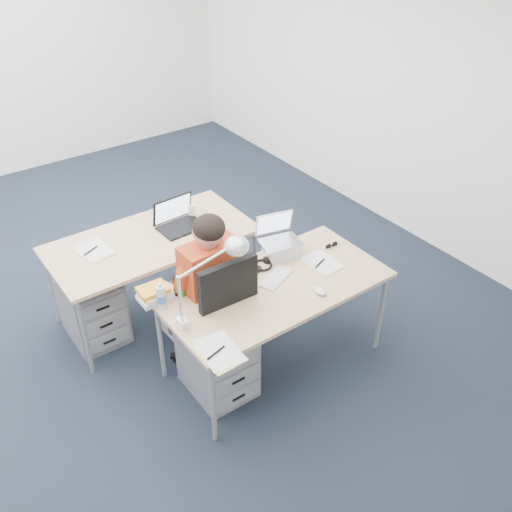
# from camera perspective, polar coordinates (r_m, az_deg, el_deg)

# --- Properties ---
(floor) EXTENTS (7.00, 7.00, 0.00)m
(floor) POSITION_cam_1_polar(r_m,az_deg,el_deg) (4.81, -12.31, -7.24)
(floor) COLOR black
(floor) RESTS_ON ground
(room) EXTENTS (6.02, 7.02, 2.80)m
(room) POSITION_cam_1_polar(r_m,az_deg,el_deg) (3.91, -15.42, 11.85)
(room) COLOR white
(room) RESTS_ON ground
(desk_near) EXTENTS (1.60, 0.80, 0.73)m
(desk_near) POSITION_cam_1_polar(r_m,az_deg,el_deg) (4.00, 1.91, -3.46)
(desk_near) COLOR tan
(desk_near) RESTS_ON ground
(desk_far) EXTENTS (1.60, 0.80, 0.73)m
(desk_far) POSITION_cam_1_polar(r_m,az_deg,el_deg) (4.57, -10.40, 1.31)
(desk_far) COLOR tan
(desk_far) RESTS_ON ground
(office_chair) EXTENTS (0.69, 0.69, 1.05)m
(office_chair) POSITION_cam_1_polar(r_m,az_deg,el_deg) (4.23, -3.93, -7.89)
(office_chair) COLOR black
(office_chair) RESTS_ON ground
(seated_person) EXTENTS (0.41, 0.72, 1.28)m
(seated_person) POSITION_cam_1_polar(r_m,az_deg,el_deg) (4.13, -5.52, -3.01)
(seated_person) COLOR #AC3718
(seated_person) RESTS_ON ground
(drawer_pedestal_near) EXTENTS (0.40, 0.50, 0.55)m
(drawer_pedestal_near) POSITION_cam_1_polar(r_m,az_deg,el_deg) (4.08, -3.89, -10.24)
(drawer_pedestal_near) COLOR gray
(drawer_pedestal_near) RESTS_ON ground
(drawer_pedestal_far) EXTENTS (0.40, 0.50, 0.55)m
(drawer_pedestal_far) POSITION_cam_1_polar(r_m,az_deg,el_deg) (4.67, -16.01, -5.01)
(drawer_pedestal_far) COLOR gray
(drawer_pedestal_far) RESTS_ON ground
(silver_laptop) EXTENTS (0.34, 0.29, 0.31)m
(silver_laptop) POSITION_cam_1_polar(r_m,az_deg,el_deg) (4.19, 2.45, 1.83)
(silver_laptop) COLOR silver
(silver_laptop) RESTS_ON desk_near
(wireless_keyboard) EXTENTS (0.31, 0.22, 0.01)m
(wireless_keyboard) POSITION_cam_1_polar(r_m,az_deg,el_deg) (4.03, 2.00, -2.20)
(wireless_keyboard) COLOR white
(wireless_keyboard) RESTS_ON desk_near
(computer_mouse) EXTENTS (0.07, 0.11, 0.04)m
(computer_mouse) POSITION_cam_1_polar(r_m,az_deg,el_deg) (3.91, 6.40, -3.48)
(computer_mouse) COLOR white
(computer_mouse) RESTS_ON desk_near
(headphones) EXTENTS (0.23, 0.21, 0.03)m
(headphones) POSITION_cam_1_polar(r_m,az_deg,el_deg) (4.14, 0.64, -0.85)
(headphones) COLOR black
(headphones) RESTS_ON desk_near
(can_koozie) EXTENTS (0.07, 0.07, 0.10)m
(can_koozie) POSITION_cam_1_polar(r_m,az_deg,el_deg) (3.98, -0.70, -1.94)
(can_koozie) COLOR #171440
(can_koozie) RESTS_ON desk_near
(water_bottle) EXTENTS (0.07, 0.07, 0.20)m
(water_bottle) POSITION_cam_1_polar(r_m,az_deg,el_deg) (3.77, -9.47, -3.93)
(water_bottle) COLOR silver
(water_bottle) RESTS_ON desk_near
(bear_figurine) EXTENTS (0.09, 0.08, 0.15)m
(bear_figurine) POSITION_cam_1_polar(r_m,az_deg,el_deg) (3.87, -7.50, -3.00)
(bear_figurine) COLOR #246B1C
(bear_figurine) RESTS_ON desk_near
(book_stack) EXTENTS (0.22, 0.17, 0.10)m
(book_stack) POSITION_cam_1_polar(r_m,az_deg,el_deg) (3.88, -10.13, -3.73)
(book_stack) COLOR silver
(book_stack) RESTS_ON desk_near
(cordless_phone) EXTENTS (0.05, 0.04, 0.16)m
(cordless_phone) POSITION_cam_1_polar(r_m,az_deg,el_deg) (3.87, -7.88, -2.88)
(cordless_phone) COLOR black
(cordless_phone) RESTS_ON desk_near
(papers_left) EXTENTS (0.24, 0.32, 0.01)m
(papers_left) POSITION_cam_1_polar(r_m,az_deg,el_deg) (3.47, -3.74, -9.62)
(papers_left) COLOR #E3DA83
(papers_left) RESTS_ON desk_near
(papers_right) EXTENTS (0.21, 0.29, 0.01)m
(papers_right) POSITION_cam_1_polar(r_m,az_deg,el_deg) (4.20, 6.59, -0.74)
(papers_right) COLOR #E3DA83
(papers_right) RESTS_ON desk_near
(sunglasses) EXTENTS (0.12, 0.06, 0.03)m
(sunglasses) POSITION_cam_1_polar(r_m,az_deg,el_deg) (4.39, 7.57, 1.04)
(sunglasses) COLOR black
(sunglasses) RESTS_ON desk_near
(desk_lamp) EXTENTS (0.49, 0.24, 0.54)m
(desk_lamp) POSITION_cam_1_polar(r_m,az_deg,el_deg) (3.55, -5.37, -2.82)
(desk_lamp) COLOR silver
(desk_lamp) RESTS_ON desk_near
(dark_laptop) EXTENTS (0.37, 0.36, 0.25)m
(dark_laptop) POSITION_cam_1_polar(r_m,az_deg,el_deg) (4.56, -7.56, 4.15)
(dark_laptop) COLOR black
(dark_laptop) RESTS_ON desk_far
(far_cup) EXTENTS (0.08, 0.08, 0.10)m
(far_cup) POSITION_cam_1_polar(r_m,az_deg,el_deg) (4.76, -6.43, 4.54)
(far_cup) COLOR white
(far_cup) RESTS_ON desk_far
(far_papers) EXTENTS (0.25, 0.32, 0.01)m
(far_papers) POSITION_cam_1_polar(r_m,az_deg,el_deg) (4.48, -15.95, 0.48)
(far_papers) COLOR white
(far_papers) RESTS_ON desk_far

